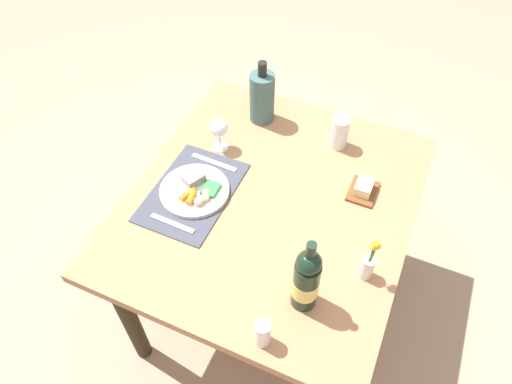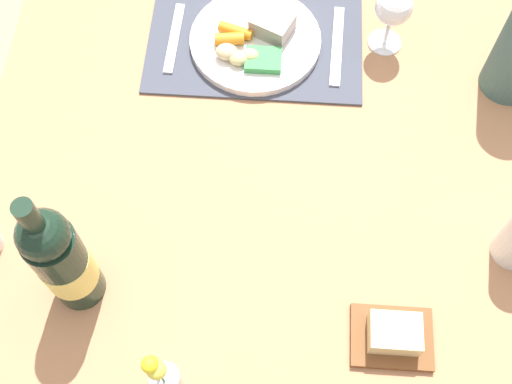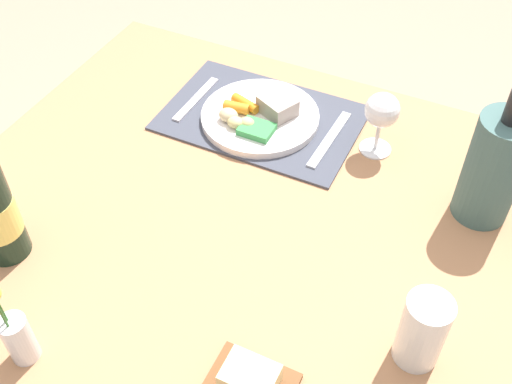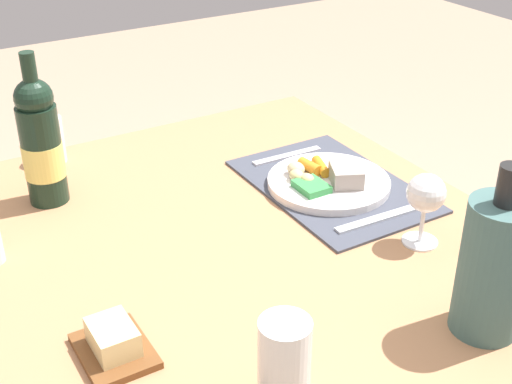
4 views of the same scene
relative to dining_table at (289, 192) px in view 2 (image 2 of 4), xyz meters
name	(u,v)px [view 2 (image 2 of 4)]	position (x,y,z in m)	size (l,w,h in m)	color
ground_plane	(279,296)	(0.00, 0.00, -0.66)	(8.00, 8.00, 0.00)	tan
dining_table	(289,192)	(0.00, 0.00, 0.00)	(1.14, 1.01, 0.76)	#AA764F
placemat	(255,40)	(0.09, -0.28, 0.10)	(0.43, 0.28, 0.01)	#3E424E
dinner_plate	(255,40)	(0.08, -0.27, 0.12)	(0.26, 0.26, 0.05)	silver
fork	(337,46)	(-0.08, -0.28, 0.11)	(0.02, 0.20, 0.01)	silver
knife	(174,38)	(0.25, -0.27, 0.11)	(0.02, 0.17, 0.01)	silver
wine_bottle	(62,260)	(0.34, 0.25, 0.23)	(0.08, 0.08, 0.31)	black
wine_glass	(394,8)	(-0.17, -0.30, 0.20)	(0.07, 0.07, 0.14)	white
butter_dish	(393,335)	(-0.17, 0.30, 0.12)	(0.13, 0.10, 0.05)	brown
flower_vase	(165,380)	(0.17, 0.40, 0.17)	(0.04, 0.04, 0.20)	silver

